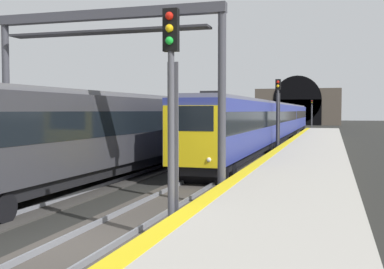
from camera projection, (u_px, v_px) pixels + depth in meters
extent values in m
plane|color=black|center=(86.00, 248.00, 11.62)|extent=(320.00, 320.00, 0.00)
cube|color=#ADA89E|center=(266.00, 242.00, 10.36)|extent=(112.00, 4.20, 1.01)
cube|color=yellow|center=(185.00, 213.00, 10.86)|extent=(112.00, 0.50, 0.01)
cube|color=#423D38|center=(86.00, 247.00, 11.62)|extent=(160.00, 2.76, 0.06)
cube|color=gray|center=(60.00, 241.00, 11.82)|extent=(160.00, 0.07, 0.15)
cube|color=gray|center=(113.00, 245.00, 11.41)|extent=(160.00, 0.07, 0.15)
cube|color=navy|center=(238.00, 125.00, 29.97)|extent=(19.99, 2.78, 2.98)
cube|color=black|center=(238.00, 120.00, 29.95)|extent=(19.19, 2.81, 1.06)
cube|color=slate|center=(238.00, 100.00, 29.89)|extent=(19.39, 2.37, 0.20)
cube|color=black|center=(238.00, 152.00, 30.05)|extent=(19.59, 2.45, 0.49)
cylinder|color=black|center=(200.00, 175.00, 21.60)|extent=(0.88, 2.51, 0.88)
cylinder|color=black|center=(210.00, 170.00, 23.33)|extent=(0.88, 2.51, 0.88)
cylinder|color=black|center=(255.00, 148.00, 36.81)|extent=(0.88, 2.51, 0.88)
cylinder|color=black|center=(259.00, 147.00, 38.53)|extent=(0.88, 2.51, 0.88)
cube|color=yellow|center=(192.00, 136.00, 20.37)|extent=(0.13, 2.62, 2.64)
cube|color=black|center=(192.00, 118.00, 20.29)|extent=(0.04, 1.91, 1.07)
sphere|color=#F2EACC|center=(209.00, 160.00, 20.15)|extent=(0.20, 0.20, 0.20)
sphere|color=#F2EACC|center=(175.00, 159.00, 20.58)|extent=(0.20, 0.20, 0.20)
cube|color=navy|center=(276.00, 120.00, 49.66)|extent=(19.99, 2.78, 2.98)
cube|color=black|center=(276.00, 116.00, 49.64)|extent=(19.19, 2.81, 0.97)
cube|color=slate|center=(276.00, 104.00, 49.58)|extent=(19.39, 2.37, 0.20)
cube|color=black|center=(276.00, 136.00, 49.74)|extent=(19.59, 2.45, 0.49)
cylinder|color=black|center=(263.00, 145.00, 41.07)|extent=(0.88, 2.51, 0.88)
cylinder|color=black|center=(266.00, 143.00, 42.79)|extent=(0.88, 2.51, 0.88)
cylinder|color=black|center=(283.00, 135.00, 56.73)|extent=(0.88, 2.51, 0.88)
cylinder|color=black|center=(284.00, 134.00, 58.45)|extent=(0.88, 2.51, 0.88)
cube|color=navy|center=(292.00, 117.00, 69.35)|extent=(19.99, 2.78, 2.98)
cube|color=black|center=(292.00, 114.00, 69.34)|extent=(19.19, 2.81, 0.96)
cube|color=slate|center=(292.00, 106.00, 69.28)|extent=(19.39, 2.37, 0.20)
cube|color=black|center=(292.00, 129.00, 69.44)|extent=(19.59, 2.45, 0.49)
cylinder|color=black|center=(286.00, 134.00, 60.78)|extent=(0.88, 2.51, 0.88)
cylinder|color=black|center=(287.00, 133.00, 62.51)|extent=(0.88, 2.51, 0.88)
cylinder|color=black|center=(296.00, 129.00, 76.40)|extent=(0.88, 2.51, 0.88)
cylinder|color=black|center=(297.00, 128.00, 78.12)|extent=(0.88, 2.51, 0.88)
cube|color=#333338|center=(94.00, 130.00, 21.39)|extent=(20.84, 3.47, 2.97)
cube|color=black|center=(94.00, 123.00, 21.37)|extent=(20.01, 3.47, 1.02)
cube|color=slate|center=(94.00, 95.00, 21.31)|extent=(20.20, 3.02, 0.20)
cube|color=black|center=(95.00, 168.00, 21.47)|extent=(20.41, 3.11, 0.51)
cylinder|color=black|center=(157.00, 159.00, 28.50)|extent=(1.01, 2.65, 0.93)
cylinder|color=black|center=(168.00, 156.00, 30.21)|extent=(1.01, 2.65, 0.93)
cube|color=#333338|center=(211.00, 121.00, 41.87)|extent=(20.84, 3.47, 2.97)
cube|color=black|center=(211.00, 115.00, 41.84)|extent=(20.01, 3.47, 0.94)
cube|color=slate|center=(211.00, 103.00, 41.79)|extent=(20.20, 3.02, 0.20)
cube|color=black|center=(211.00, 140.00, 41.95)|extent=(20.41, 3.11, 0.51)
cylinder|color=black|center=(174.00, 152.00, 33.00)|extent=(1.01, 2.65, 0.93)
cylinder|color=black|center=(182.00, 150.00, 34.71)|extent=(1.01, 2.65, 0.93)
cylinder|color=black|center=(232.00, 139.00, 49.23)|extent=(1.01, 2.65, 0.93)
cylinder|color=black|center=(235.00, 138.00, 50.94)|extent=(1.01, 2.65, 0.93)
cube|color=black|center=(211.00, 96.00, 41.76)|extent=(1.35, 1.75, 0.90)
cylinder|color=#4C4C54|center=(171.00, 148.00, 11.96)|extent=(0.16, 0.16, 4.81)
cube|color=black|center=(171.00, 30.00, 11.81)|extent=(0.20, 0.38, 1.05)
cube|color=#4C4C54|center=(173.00, 148.00, 12.10)|extent=(0.04, 0.28, 4.33)
sphere|color=red|center=(169.00, 16.00, 11.67)|extent=(0.20, 0.20, 0.20)
sphere|color=yellow|center=(169.00, 28.00, 11.69)|extent=(0.20, 0.20, 0.20)
sphere|color=green|center=(169.00, 41.00, 11.70)|extent=(0.20, 0.20, 0.20)
cylinder|color=#38383D|center=(278.00, 123.00, 34.88)|extent=(0.16, 0.16, 4.88)
cube|color=black|center=(278.00, 84.00, 34.74)|extent=(0.20, 0.38, 0.75)
cube|color=#38383D|center=(278.00, 123.00, 35.02)|extent=(0.04, 0.28, 4.39)
sphere|color=red|center=(278.00, 82.00, 34.61)|extent=(0.20, 0.20, 0.20)
sphere|color=yellow|center=(278.00, 86.00, 34.62)|extent=(0.20, 0.20, 0.20)
cylinder|color=#4C4C54|center=(312.00, 116.00, 89.73)|extent=(0.16, 0.16, 4.63)
cube|color=black|center=(312.00, 102.00, 89.59)|extent=(0.20, 0.38, 0.75)
cube|color=#4C4C54|center=(312.00, 116.00, 89.86)|extent=(0.04, 0.28, 4.16)
sphere|color=red|center=(312.00, 101.00, 89.46)|extent=(0.20, 0.20, 0.20)
sphere|color=yellow|center=(312.00, 102.00, 89.48)|extent=(0.20, 0.20, 0.20)
cylinder|color=#3F3F47|center=(6.00, 111.00, 18.78)|extent=(0.28, 0.28, 6.66)
cylinder|color=#3F3F47|center=(222.00, 111.00, 16.33)|extent=(0.28, 0.28, 6.66)
cube|color=#3F3F47|center=(106.00, 15.00, 17.38)|extent=(0.36, 8.94, 0.35)
cube|color=#2D2D33|center=(106.00, 32.00, 17.41)|extent=(0.70, 7.80, 0.08)
cube|color=#51473D|center=(297.00, 107.00, 110.86)|extent=(2.69, 19.46, 8.44)
cube|color=black|center=(297.00, 112.00, 109.58)|extent=(0.12, 10.90, 5.91)
cylinder|color=black|center=(297.00, 99.00, 109.43)|extent=(0.12, 10.90, 10.90)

